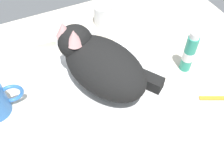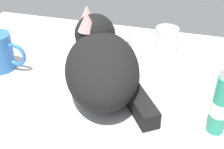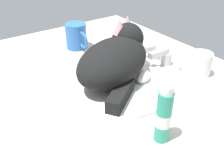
{
  "view_description": "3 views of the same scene",
  "coord_description": "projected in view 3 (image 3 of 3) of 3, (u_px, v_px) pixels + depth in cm",
  "views": [
    {
      "loc": [
        -17.37,
        -42.33,
        58.35
      ],
      "look_at": [
        1.73,
        -1.26,
        4.84
      ],
      "focal_mm": 40.59,
      "sensor_mm": 36.0,
      "label": 1
    },
    {
      "loc": [
        17.16,
        -49.95,
        39.56
      ],
      "look_at": [
        1.58,
        2.35,
        4.59
      ],
      "focal_mm": 45.35,
      "sensor_mm": 36.0,
      "label": 2
    },
    {
      "loc": [
        52.95,
        -37.71,
        41.13
      ],
      "look_at": [
        1.47,
        -1.45,
        4.46
      ],
      "focal_mm": 40.89,
      "sensor_mm": 36.0,
      "label": 3
    }
  ],
  "objects": [
    {
      "name": "toothpaste_bottle",
      "position": [
        164.0,
        116.0,
        0.54
      ],
      "size": [
        3.38,
        3.38,
        14.17
      ],
      "color": "teal",
      "rests_on": "ground_plane"
    },
    {
      "name": "soap_bar",
      "position": [
        145.0,
        46.0,
        0.95
      ],
      "size": [
        8.01,
        5.63,
        2.41
      ],
      "primitive_type": "cube",
      "rotation": [
        0.0,
        0.0,
        -0.11
      ],
      "color": "silver",
      "rests_on": "soap_dish"
    },
    {
      "name": "soap_dish",
      "position": [
        145.0,
        50.0,
        0.96
      ],
      "size": [
        9.0,
        6.4,
        1.2
      ],
      "primitive_type": "cube",
      "color": "white",
      "rests_on": "ground_plane"
    },
    {
      "name": "faucet",
      "position": [
        164.0,
        58.0,
        0.86
      ],
      "size": [
        12.88,
        9.57,
        6.19
      ],
      "color": "silver",
      "rests_on": "ground_plane"
    },
    {
      "name": "cat",
      "position": [
        116.0,
        58.0,
        0.74
      ],
      "size": [
        26.83,
        30.6,
        16.26
      ],
      "color": "black",
      "rests_on": "sink_basin"
    },
    {
      "name": "sink_basin",
      "position": [
        113.0,
        82.0,
        0.77
      ],
      "size": [
        35.46,
        35.46,
        1.16
      ],
      "primitive_type": "cylinder",
      "color": "white",
      "rests_on": "ground_plane"
    },
    {
      "name": "ground_plane",
      "position": [
        113.0,
        88.0,
        0.78
      ],
      "size": [
        110.0,
        82.5,
        3.0
      ],
      "primitive_type": "cube",
      "color": "beige"
    },
    {
      "name": "rinse_cup",
      "position": [
        201.0,
        64.0,
        0.8
      ],
      "size": [
        6.62,
        6.62,
        7.46
      ],
      "color": "white",
      "rests_on": "ground_plane"
    },
    {
      "name": "coffee_mug",
      "position": [
        77.0,
        36.0,
        0.97
      ],
      "size": [
        12.38,
        7.98,
        9.67
      ],
      "color": "#3372C6",
      "rests_on": "ground_plane"
    }
  ]
}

